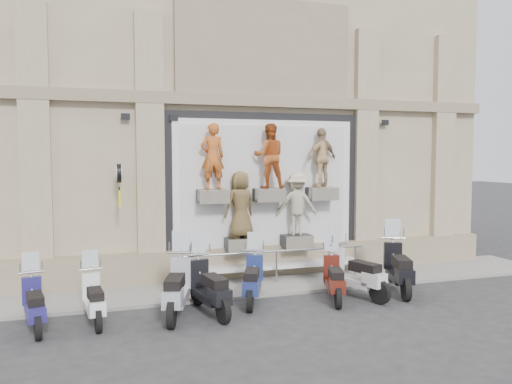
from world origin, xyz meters
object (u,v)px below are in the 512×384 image
guard_rail (276,268)px  scooter_f (334,269)px  clock_sign_bracket (119,179)px  scooter_d (209,276)px  scooter_e (253,270)px  scooter_c (177,276)px  scooter_a (34,293)px  scooter_h (399,257)px  scooter_g (355,262)px  scooter_b (94,289)px

guard_rail → scooter_f: (0.83, -1.67, 0.27)m
clock_sign_bracket → scooter_d: size_ratio=0.51×
scooter_e → clock_sign_bracket: bearing=170.0°
scooter_c → scooter_d: scooter_c is taller
guard_rail → scooter_e: size_ratio=2.66×
scooter_a → scooter_e: bearing=-5.7°
scooter_f → scooter_h: size_ratio=0.85×
scooter_d → scooter_f: scooter_d is taller
scooter_a → scooter_h: scooter_h is taller
guard_rail → scooter_e: scooter_e is taller
guard_rail → scooter_g: (1.43, -1.57, 0.37)m
scooter_e → scooter_h: bearing=18.6°
clock_sign_bracket → scooter_d: (1.73, -2.25, -1.98)m
clock_sign_bracket → scooter_c: 3.12m
scooter_b → scooter_e: (3.46, 0.36, 0.08)m
scooter_f → scooter_e: bearing=-172.1°
scooter_b → scooter_e: size_ratio=0.90×
scooter_e → scooter_b: bearing=-152.2°
scooter_d → scooter_e: (1.12, 0.48, -0.04)m
scooter_f → scooter_g: size_ratio=0.89×
scooter_c → scooter_f: (3.68, 0.06, -0.12)m
guard_rail → clock_sign_bracket: (-3.90, 0.47, 2.34)m
clock_sign_bracket → scooter_g: size_ratio=0.50×
scooter_b → scooter_f: (5.34, -0.01, 0.04)m
scooter_a → scooter_b: 1.10m
scooter_g → scooter_b: bearing=161.9°
scooter_a → scooter_h: size_ratio=0.82×
scooter_a → scooter_d: 3.45m
scooter_f → scooter_g: 0.62m
scooter_d → scooter_f: size_ratio=1.11×
scooter_f → clock_sign_bracket: bearing=174.7°
guard_rail → scooter_g: scooter_g is taller
guard_rail → scooter_e: (-1.05, -1.30, 0.31)m
scooter_g → clock_sign_bracket: bearing=140.1°
scooter_b → scooter_c: bearing=-9.4°
scooter_a → scooter_b: scooter_a is taller
scooter_g → scooter_d: bearing=164.3°
clock_sign_bracket → scooter_h: 7.12m
scooter_a → scooter_d: (3.44, -0.06, 0.10)m
scooter_b → scooter_e: bearing=-0.9°
scooter_c → scooter_d: size_ratio=1.05×
guard_rail → scooter_a: bearing=-163.0°
scooter_b → scooter_d: 2.35m
clock_sign_bracket → scooter_b: 3.05m
guard_rail → scooter_f: size_ratio=2.78×
scooter_c → scooter_f: scooter_c is taller
guard_rail → scooter_c: scooter_c is taller
scooter_a → scooter_b: (1.10, 0.06, -0.02)m
scooter_c → scooter_e: size_ratio=1.11×
scooter_e → scooter_g: size_ratio=0.93×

